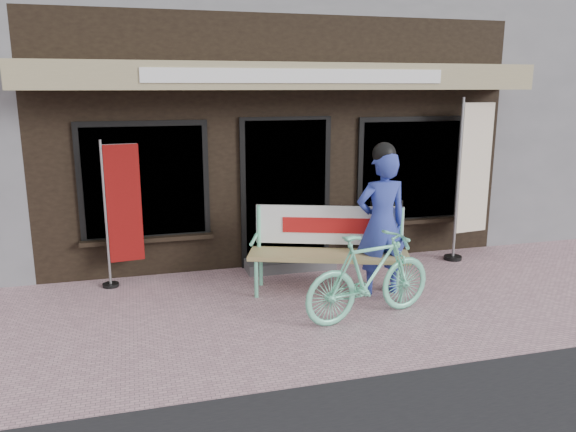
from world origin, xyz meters
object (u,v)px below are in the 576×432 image
object	(u,v)px
nobori_red	(121,212)
menu_stand	(386,232)
bench	(329,243)
nobori_cream	(471,177)
person	(382,221)
bicycle	(370,276)

from	to	relation	value
nobori_red	menu_stand	distance (m)	3.80
bench	menu_stand	size ratio (longest dim) A/B	2.14
nobori_red	bench	bearing A→B (deg)	-27.03
nobori_red	nobori_cream	distance (m)	5.14
person	nobori_cream	distance (m)	2.23
person	nobori_red	size ratio (longest dim) A/B	0.99
nobori_cream	person	bearing A→B (deg)	-159.55
bicycle	nobori_red	distance (m)	3.36
menu_stand	bench	bearing A→B (deg)	-144.29
bench	bicycle	size ratio (longest dim) A/B	1.23
bicycle	bench	bearing A→B (deg)	-3.65
person	menu_stand	world-z (taller)	person
bicycle	menu_stand	xyz separation A→B (m)	(1.04, 1.80, -0.01)
bicycle	menu_stand	size ratio (longest dim) A/B	1.74
menu_stand	bicycle	bearing A→B (deg)	-119.09
nobori_red	menu_stand	xyz separation A→B (m)	(3.76, -0.10, -0.51)
bicycle	menu_stand	distance (m)	2.08
nobori_red	bicycle	bearing A→B (deg)	-42.15
nobori_red	person	bearing A→B (deg)	-27.50
person	nobori_red	distance (m)	3.39
bench	nobori_cream	size ratio (longest dim) A/B	0.85
nobori_red	menu_stand	size ratio (longest dim) A/B	2.02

